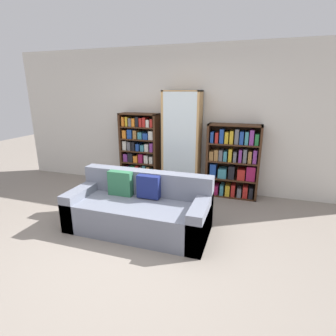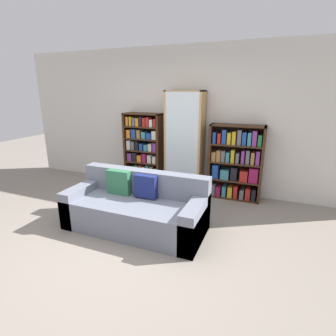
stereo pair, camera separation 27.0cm
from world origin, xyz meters
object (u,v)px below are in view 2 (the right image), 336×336
object	(u,v)px
bookshelf_right	(236,163)
wine_bottle	(202,204)
display_cabinet	(185,143)
bookshelf_left	(144,151)
couch	(136,209)

from	to	relation	value
bookshelf_right	wine_bottle	size ratio (longest dim) A/B	4.00
display_cabinet	wine_bottle	xyz separation A→B (m)	(0.57, -0.79, -0.81)
display_cabinet	wine_bottle	size ratio (longest dim) A/B	5.71
bookshelf_right	bookshelf_left	bearing A→B (deg)	-179.99
display_cabinet	bookshelf_left	bearing A→B (deg)	178.95
couch	wine_bottle	distance (m)	1.13
display_cabinet	couch	bearing A→B (deg)	-96.01
display_cabinet	bookshelf_right	bearing A→B (deg)	0.97
couch	display_cabinet	size ratio (longest dim) A/B	1.03
display_cabinet	wine_bottle	distance (m)	1.27
bookshelf_left	bookshelf_right	world-z (taller)	bookshelf_left
couch	display_cabinet	world-z (taller)	display_cabinet
couch	bookshelf_right	size ratio (longest dim) A/B	1.47
wine_bottle	couch	bearing A→B (deg)	-131.70
wine_bottle	display_cabinet	bearing A→B (deg)	126.08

